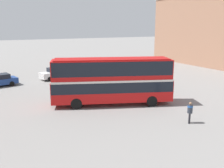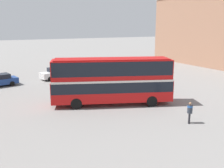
{
  "view_description": "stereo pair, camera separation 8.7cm",
  "coord_description": "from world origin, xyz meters",
  "views": [
    {
      "loc": [
        -13.21,
        -21.73,
        7.62
      ],
      "look_at": [
        -1.73,
        0.04,
        2.03
      ],
      "focal_mm": 42.0,
      "sensor_mm": 36.0,
      "label": 1
    },
    {
      "loc": [
        -13.13,
        -21.77,
        7.62
      ],
      "look_at": [
        -1.73,
        0.04,
        2.03
      ],
      "focal_mm": 42.0,
      "sensor_mm": 36.0,
      "label": 2
    }
  ],
  "objects": [
    {
      "name": "pedestrian_foreground",
      "position": [
        1.34,
        -7.28,
        1.06
      ],
      "size": [
        0.6,
        0.6,
        1.73
      ],
      "rotation": [
        0.0,
        0.0,
        2.34
      ],
      "color": "#232328",
      "rests_on": "ground_plane"
    },
    {
      "name": "parked_car_side_street",
      "position": [
        -3.19,
        14.59,
        0.82
      ],
      "size": [
        4.57,
        2.61,
        1.66
      ],
      "rotation": [
        0.0,
        0.0,
        3.34
      ],
      "color": "silver",
      "rests_on": "ground_plane"
    },
    {
      "name": "parked_car_kerb_far",
      "position": [
        7.42,
        7.91,
        0.76
      ],
      "size": [
        4.83,
        2.18,
        1.51
      ],
      "rotation": [
        0.0,
        0.0,
        3.23
      ],
      "color": "maroon",
      "rests_on": "ground_plane"
    },
    {
      "name": "double_decker_bus",
      "position": [
        -1.73,
        0.04,
        2.59
      ],
      "size": [
        11.61,
        6.48,
        4.51
      ],
      "rotation": [
        0.0,
        0.0,
        -0.37
      ],
      "color": "red",
      "rests_on": "ground_plane"
    },
    {
      "name": "ground_plane",
      "position": [
        0.0,
        0.0,
        0.0
      ],
      "size": [
        240.0,
        240.0,
        0.0
      ],
      "primitive_type": "plane",
      "color": "gray"
    }
  ]
}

